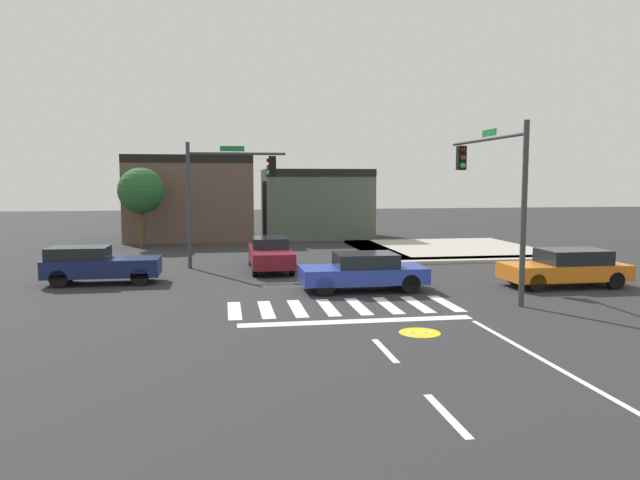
% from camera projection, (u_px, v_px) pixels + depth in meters
% --- Properties ---
extents(ground_plane, '(120.00, 120.00, 0.00)m').
position_uv_depth(ground_plane, '(321.00, 283.00, 23.62)').
color(ground_plane, '#2B2B2D').
extents(crosswalk_near, '(7.27, 2.62, 0.01)m').
position_uv_depth(crosswalk_near, '(343.00, 307.00, 19.20)').
color(crosswalk_near, silver).
rests_on(crosswalk_near, ground_plane).
extents(lane_markings, '(6.80, 18.75, 0.01)m').
position_uv_depth(lane_markings, '(463.00, 373.00, 12.58)').
color(lane_markings, white).
rests_on(lane_markings, ground_plane).
extents(bike_detector_marking, '(1.10, 1.10, 0.01)m').
position_uv_depth(bike_detector_marking, '(420.00, 333.00, 15.95)').
color(bike_detector_marking, yellow).
rests_on(bike_detector_marking, ground_plane).
extents(curb_corner_northeast, '(10.00, 10.60, 0.15)m').
position_uv_depth(curb_corner_northeast, '(442.00, 250.00, 34.21)').
color(curb_corner_northeast, '#B2AA9E').
rests_on(curb_corner_northeast, ground_plane).
extents(storefront_row, '(16.35, 6.02, 5.63)m').
position_uv_depth(storefront_row, '(245.00, 200.00, 41.63)').
color(storefront_row, brown).
rests_on(storefront_row, ground_plane).
extents(traffic_signal_southeast, '(0.32, 6.06, 5.88)m').
position_uv_depth(traffic_signal_southeast, '(493.00, 177.00, 21.11)').
color(traffic_signal_southeast, '#383A3D').
rests_on(traffic_signal_southeast, ground_plane).
extents(traffic_signal_northwest, '(4.49, 0.32, 5.72)m').
position_uv_depth(traffic_signal_northwest, '(226.00, 183.00, 27.50)').
color(traffic_signal_northwest, '#383A3D').
rests_on(traffic_signal_northwest, ground_plane).
extents(car_navy, '(4.30, 1.70, 1.46)m').
position_uv_depth(car_navy, '(98.00, 264.00, 23.42)').
color(car_navy, '#141E4C').
rests_on(car_navy, ground_plane).
extents(car_maroon, '(1.77, 4.80, 1.44)m').
position_uv_depth(car_maroon, '(270.00, 254.00, 27.04)').
color(car_maroon, maroon).
rests_on(car_maroon, ground_plane).
extents(car_orange, '(4.58, 1.94, 1.41)m').
position_uv_depth(car_orange, '(566.00, 267.00, 22.81)').
color(car_orange, orange).
rests_on(car_orange, ground_plane).
extents(car_blue, '(4.53, 1.92, 1.37)m').
position_uv_depth(car_blue, '(363.00, 271.00, 21.99)').
color(car_blue, '#23389E').
rests_on(car_blue, ground_plane).
extents(roadside_tree, '(2.71, 2.71, 4.76)m').
position_uv_depth(roadside_tree, '(141.00, 191.00, 35.69)').
color(roadside_tree, '#4C3823').
rests_on(roadside_tree, ground_plane).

